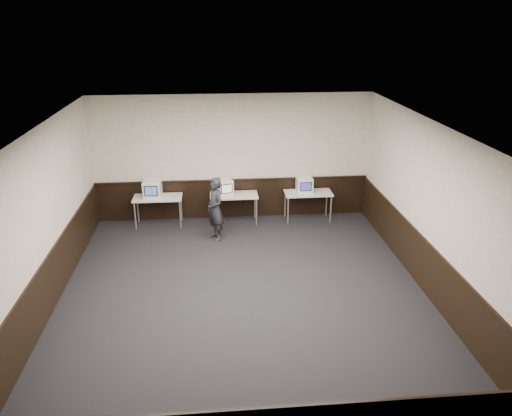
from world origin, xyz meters
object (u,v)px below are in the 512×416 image
(desk_center, at_px, (234,197))
(emac_center, at_px, (224,187))
(emac_left, at_px, (152,189))
(emac_right, at_px, (304,185))
(desk_right, at_px, (308,195))
(desk_left, at_px, (158,200))
(person, at_px, (215,209))

(desk_center, distance_m, emac_center, 0.36)
(emac_left, bearing_deg, emac_right, 2.95)
(desk_right, xyz_separation_m, emac_center, (-2.15, 0.03, 0.27))
(desk_left, distance_m, emac_center, 1.68)
(desk_right, relative_size, emac_right, 2.81)
(emac_left, height_order, emac_right, emac_left)
(desk_center, height_order, emac_center, emac_center)
(emac_right, bearing_deg, desk_center, -179.99)
(emac_left, bearing_deg, emac_center, 3.72)
(desk_center, distance_m, person, 1.11)
(desk_left, height_order, desk_center, same)
(desk_left, bearing_deg, desk_center, 0.00)
(desk_center, distance_m, emac_right, 1.82)
(person, bearing_deg, emac_right, 90.08)
(desk_center, height_order, emac_right, emac_right)
(desk_center, relative_size, person, 0.79)
(desk_center, bearing_deg, emac_right, 0.73)
(emac_right, bearing_deg, desk_right, -13.32)
(desk_center, relative_size, desk_right, 1.00)
(emac_center, distance_m, person, 1.07)
(desk_right, height_order, emac_right, emac_right)
(desk_left, bearing_deg, emac_right, 0.36)
(desk_left, bearing_deg, desk_right, 0.00)
(emac_right, xyz_separation_m, person, (-2.28, -1.02, -0.18))
(emac_center, relative_size, emac_right, 1.20)
(emac_center, bearing_deg, desk_left, 163.17)
(emac_left, height_order, person, person)
(emac_right, relative_size, person, 0.28)
(emac_left, bearing_deg, person, -30.43)
(emac_right, bearing_deg, person, -156.60)
(desk_center, bearing_deg, desk_left, 180.00)
(emac_left, distance_m, emac_right, 3.81)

